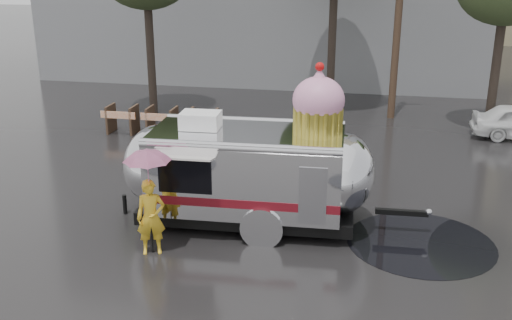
# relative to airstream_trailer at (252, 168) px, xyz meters

# --- Properties ---
(ground) EXTENTS (120.00, 120.00, 0.00)m
(ground) POSITION_rel_airstream_trailer_xyz_m (0.95, -3.41, -1.41)
(ground) COLOR black
(ground) RESTS_ON ground
(puddles) EXTENTS (9.35, 8.59, 0.01)m
(puddles) POSITION_rel_airstream_trailer_xyz_m (1.94, -2.50, -1.40)
(puddles) COLOR black
(puddles) RESTS_ON ground
(barricade_row) EXTENTS (4.30, 0.80, 1.00)m
(barricade_row) POSITION_rel_airstream_trailer_xyz_m (-4.60, 6.55, -0.88)
(barricade_row) COLOR #473323
(barricade_row) RESTS_ON ground
(airstream_trailer) EXTENTS (7.45, 3.00, 4.01)m
(airstream_trailer) POSITION_rel_airstream_trailer_xyz_m (0.00, 0.00, 0.00)
(airstream_trailer) COLOR silver
(airstream_trailer) RESTS_ON ground
(person_left) EXTENTS (0.71, 0.59, 1.68)m
(person_left) POSITION_rel_airstream_trailer_xyz_m (-1.80, -1.92, -0.57)
(person_left) COLOR yellow
(person_left) RESTS_ON ground
(umbrella_pink) EXTENTS (1.23, 1.23, 2.39)m
(umbrella_pink) POSITION_rel_airstream_trailer_xyz_m (-1.80, -1.92, 0.56)
(umbrella_pink) COLOR pink
(umbrella_pink) RESTS_ON ground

